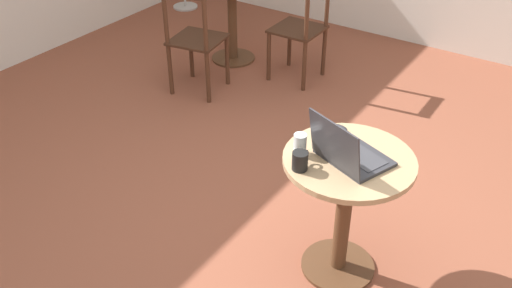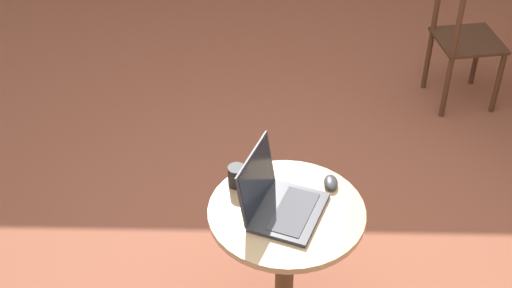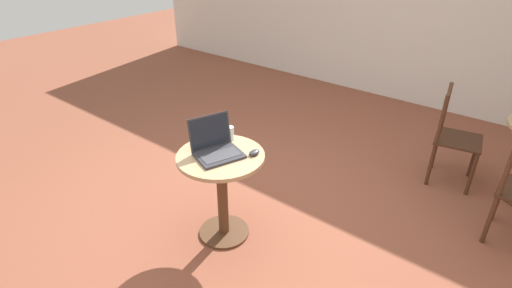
# 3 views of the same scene
# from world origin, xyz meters

# --- Properties ---
(ground_plane) EXTENTS (16.00, 16.00, 0.00)m
(ground_plane) POSITION_xyz_m (0.00, 0.00, 0.00)
(ground_plane) COLOR brown
(cafe_table_near) EXTENTS (0.66, 0.66, 0.75)m
(cafe_table_near) POSITION_xyz_m (0.01, -0.49, 0.53)
(cafe_table_near) COLOR #51331E
(cafe_table_near) RESTS_ON ground_plane
(cafe_table_mid) EXTENTS (0.66, 0.66, 0.75)m
(cafe_table_mid) POSITION_xyz_m (1.88, 1.58, 0.53)
(cafe_table_mid) COLOR #51331E
(cafe_table_mid) RESTS_ON ground_plane
(chair_mid_front) EXTENTS (0.41, 0.41, 0.93)m
(chair_mid_front) POSITION_xyz_m (1.89, 0.85, 0.46)
(chair_mid_front) COLOR #472819
(chair_mid_front) RESTS_ON ground_plane
(chair_mid_left) EXTENTS (0.47, 0.47, 0.93)m
(chair_mid_left) POSITION_xyz_m (1.19, 1.46, 0.46)
(chair_mid_left) COLOR #472819
(chair_mid_left) RESTS_ON ground_plane
(laptop) EXTENTS (0.39, 0.41, 0.27)m
(laptop) POSITION_xyz_m (-0.02, -0.50, 0.80)
(laptop) COLOR #2D2D33
(laptop) RESTS_ON cafe_table_near
(mouse) EXTENTS (0.06, 0.10, 0.03)m
(mouse) POSITION_xyz_m (0.20, -0.33, 0.76)
(mouse) COLOR #2D2D33
(mouse) RESTS_ON cafe_table_near
(mug) EXTENTS (0.12, 0.08, 0.09)m
(mug) POSITION_xyz_m (-0.20, -0.33, 0.79)
(mug) COLOR black
(mug) RESTS_ON cafe_table_near
(drinking_glass) EXTENTS (0.06, 0.06, 0.11)m
(drinking_glass) POSITION_xyz_m (-0.09, -0.27, 0.80)
(drinking_glass) COLOR silver
(drinking_glass) RESTS_ON cafe_table_near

